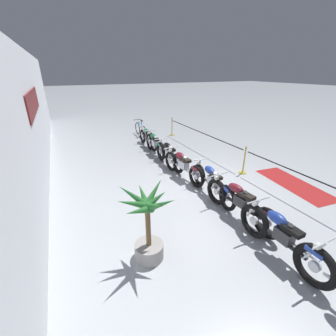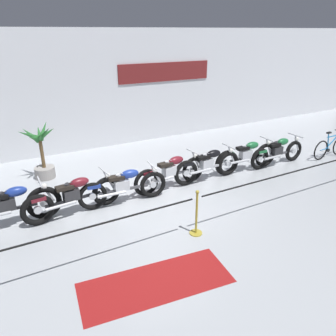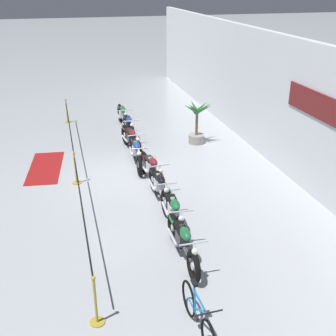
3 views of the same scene
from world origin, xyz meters
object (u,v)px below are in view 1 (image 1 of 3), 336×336
Objects in this scene: motorcycle_green_6 at (155,144)px; potted_palm_left_of_row at (148,227)px; motorcycle_black_5 at (169,155)px; stanchion_mid_right at (172,129)px; motorcycle_green_7 at (148,138)px; stanchion_far_left at (282,170)px; bicycle at (141,129)px; motorcycle_maroon_2 at (239,202)px; floor_banner at (294,184)px; motorcycle_maroon_4 at (183,165)px; motorcycle_blue_3 at (212,182)px; stanchion_mid_left at (244,164)px; motorcycle_blue_1 at (281,237)px.

motorcycle_green_6 is 1.35× the size of potted_palm_left_of_row.
stanchion_mid_right reaches higher than motorcycle_black_5.
motorcycle_green_7 is 6.44m from stanchion_far_left.
stanchion_far_left reaches higher than motorcycle_green_7.
motorcycle_green_6 reaches higher than bicycle.
motorcycle_maroon_2 is 8.75m from bicycle.
stanchion_far_left reaches higher than motorcycle_maroon_2.
motorcycle_black_5 is 0.84× the size of floor_banner.
stanchion_far_left is (-2.21, -2.23, 0.28)m from motorcycle_maroon_4.
potted_palm_left_of_row is 5.73m from floor_banner.
stanchion_far_left is (-0.74, -2.04, 0.29)m from motorcycle_blue_3.
bicycle is at bearing -18.14° from potted_palm_left_of_row.
stanchion_mid_right is at bearing -16.67° from motorcycle_blue_3.
stanchion_mid_left reaches higher than floor_banner.
motorcycle_blue_1 reaches higher than motorcycle_black_5.
potted_palm_left_of_row is at bearing 161.86° from bicycle.
motorcycle_maroon_2 is 5.40m from motorcycle_green_6.
floor_banner is at bearing -172.75° from stanchion_mid_right.
motorcycle_blue_3 is 7.51m from bicycle.
motorcycle_maroon_4 is 1.37× the size of potted_palm_left_of_row.
motorcycle_black_5 is 4.07m from stanchion_far_left.
motorcycle_maroon_4 is 1.21m from motorcycle_black_5.
potted_palm_left_of_row is (-6.88, 2.60, 0.33)m from motorcycle_green_7.
motorcycle_green_6 reaches higher than motorcycle_maroon_2.
bicycle is 8.42m from stanchion_far_left.
motorcycle_maroon_2 is at bearing -176.98° from motorcycle_maroon_4.
bicycle is (10.11, -0.54, -0.12)m from motorcycle_blue_1.
motorcycle_black_5 is 1.47m from motorcycle_green_6.
bicycle is at bearing -2.51° from motorcycle_maroon_2.
floor_banner is (-3.28, -3.12, -0.47)m from motorcycle_black_5.
motorcycle_blue_1 reaches higher than motorcycle_maroon_2.
motorcycle_green_7 is 7.36m from potted_palm_left_of_row.
motorcycle_green_7 is at bearing 125.18° from stanchion_mid_right.
stanchion_mid_left is at bearing -105.52° from motorcycle_maroon_4.
floor_banner is at bearing -80.64° from potted_palm_left_of_row.
motorcycle_blue_1 is 5.29m from motorcycle_black_5.
motorcycle_maroon_4 is at bearing 177.50° from motorcycle_green_7.
motorcycle_maroon_4 is at bearing 175.01° from bicycle.
motorcycle_maroon_2 and motorcycle_black_5 have the same top height.
stanchion_mid_right is at bearing -27.81° from motorcycle_black_5.
stanchion_mid_left is at bearing -165.61° from bicycle.
motorcycle_green_7 is 2.12× the size of stanchion_mid_left.
motorcycle_blue_3 reaches higher than floor_banner.
potted_palm_left_of_row is at bearing 96.19° from motorcycle_maroon_2.
bicycle is at bearing 24.61° from floor_banner.
potted_palm_left_of_row is at bearing 156.41° from motorcycle_green_6.
bicycle is at bearing -4.99° from motorcycle_maroon_4.
motorcycle_black_5 is (5.29, -0.07, -0.02)m from motorcycle_blue_1.
motorcycle_green_6 is at bearing -0.51° from motorcycle_blue_1.
motorcycle_maroon_4 is at bearing 3.02° from motorcycle_maroon_2.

